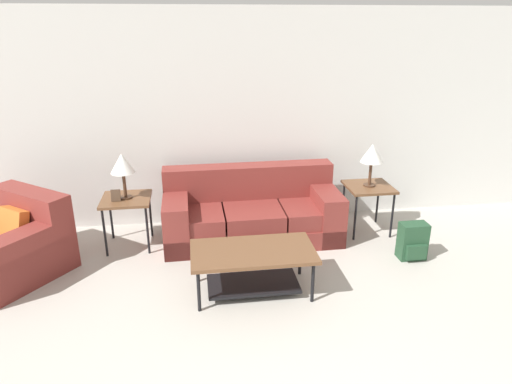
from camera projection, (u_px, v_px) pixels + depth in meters
The scene contains 10 objects.
wall_back at pixel (254, 119), 5.59m from camera, with size 9.16×0.06×2.60m.
couch at pixel (252, 214), 5.37m from camera, with size 2.03×0.88×0.82m.
armchair at pixel (11, 247), 4.60m from camera, with size 1.35×1.35×0.80m.
coffee_table at pixel (253, 261), 4.26m from camera, with size 1.15×0.62×0.44m.
side_table_left at pixel (126, 203), 5.07m from camera, with size 0.53×0.52×0.59m.
side_table_right at pixel (369, 190), 5.45m from camera, with size 0.53×0.52×0.59m.
table_lamp_left at pixel (122, 164), 4.92m from camera, with size 0.26×0.26×0.51m.
table_lamp_right at pixel (372, 154), 5.29m from camera, with size 0.26×0.26×0.51m.
backpack at pixel (413, 242), 4.91m from camera, with size 0.29×0.25×0.41m.
picture_frame at pixel (116, 195), 4.95m from camera, with size 0.10×0.04×0.13m.
Camera 1 is at (-0.76, -0.73, 2.43)m, focal length 32.00 mm.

